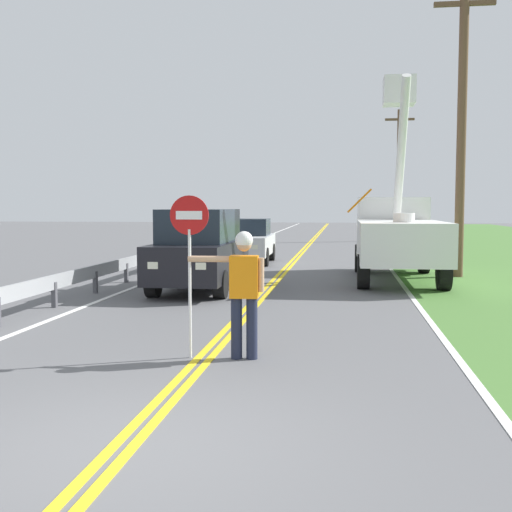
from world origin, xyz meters
TOP-DOWN VIEW (x-y plane):
  - ground_plane at (0.00, 0.00)m, footprint 160.00×160.00m
  - centerline_yellow_left at (-0.09, 20.00)m, footprint 0.11×110.00m
  - centerline_yellow_right at (0.09, 20.00)m, footprint 0.11×110.00m
  - edge_line_right at (3.60, 20.00)m, footprint 0.12×110.00m
  - edge_line_left at (-3.60, 20.00)m, footprint 0.12×110.00m
  - flagger_worker at (0.56, 3.46)m, footprint 1.09×0.26m
  - stop_sign_paddle at (-0.21, 3.41)m, footprint 0.56×0.04m
  - utility_bucket_truck at (3.53, 14.03)m, footprint 2.69×6.82m
  - oncoming_suv_nearest at (-1.72, 10.66)m, footprint 1.93×4.61m
  - oncoming_sedan_second at (-1.72, 18.72)m, footprint 1.98×4.14m
  - utility_pole_near at (5.48, 14.82)m, footprint 1.80×0.28m
  - utility_pole_mid at (5.36, 35.45)m, footprint 1.80×0.28m
  - guardrail_left_shoulder at (-4.20, 15.46)m, footprint 0.10×32.00m

SIDE VIEW (x-z plane):
  - ground_plane at x=0.00m, z-range 0.00..0.00m
  - centerline_yellow_left at x=-0.09m, z-range 0.00..0.01m
  - centerline_yellow_right at x=0.09m, z-range 0.00..0.01m
  - edge_line_right at x=3.60m, z-range 0.00..0.01m
  - edge_line_left at x=-3.60m, z-range 0.00..0.01m
  - guardrail_left_shoulder at x=-4.20m, z-range 0.16..0.87m
  - oncoming_sedan_second at x=-1.72m, z-range -0.02..1.68m
  - flagger_worker at x=0.56m, z-range 0.13..1.96m
  - oncoming_suv_nearest at x=-1.72m, z-range 0.01..2.11m
  - utility_bucket_truck at x=3.53m, z-range -1.54..4.40m
  - stop_sign_paddle at x=-0.21m, z-range 0.54..2.87m
  - utility_pole_mid at x=5.36m, z-range 0.18..8.35m
  - utility_pole_near at x=5.48m, z-range 0.19..9.02m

